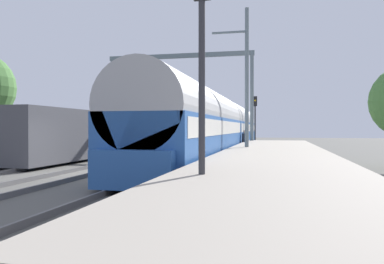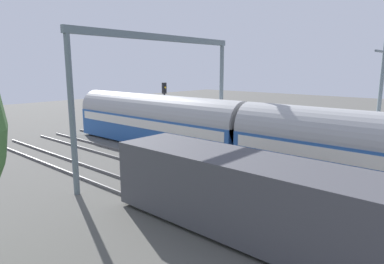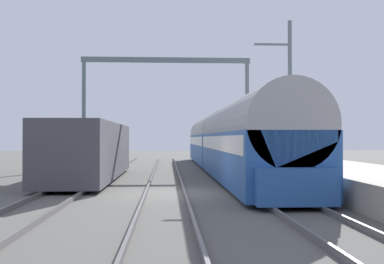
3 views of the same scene
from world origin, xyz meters
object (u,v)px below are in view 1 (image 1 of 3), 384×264
at_px(passenger_train, 220,126).
at_px(railway_signal_far, 255,115).
at_px(person_crossing, 245,140).
at_px(freight_car, 78,135).
at_px(catenary_gantry, 179,82).
at_px(railway_signal_near, 202,52).

relative_size(passenger_train, railway_signal_far, 6.86).
relative_size(passenger_train, person_crossing, 18.99).
height_order(passenger_train, freight_car, passenger_train).
height_order(passenger_train, catenary_gantry, catenary_gantry).
height_order(passenger_train, railway_signal_near, railway_signal_near).
relative_size(person_crossing, railway_signal_far, 0.36).
height_order(freight_car, railway_signal_near, railway_signal_near).
distance_m(person_crossing, railway_signal_far, 9.15).
relative_size(freight_car, catenary_gantry, 1.08).
bearing_deg(freight_car, railway_signal_far, 57.49).
bearing_deg(freight_car, railway_signal_near, -51.53).
xyz_separation_m(railway_signal_near, catenary_gantry, (-6.19, 21.76, 2.12)).
bearing_deg(railway_signal_far, passenger_train, -101.89).
bearing_deg(freight_car, catenary_gantry, 67.49).
xyz_separation_m(person_crossing, railway_signal_near, (0.65, -18.62, 2.45)).
xyz_separation_m(passenger_train, railway_signal_near, (2.38, -18.42, 1.50)).
relative_size(freight_car, railway_signal_far, 2.72).
bearing_deg(railway_signal_far, freight_car, -122.51).
relative_size(railway_signal_far, catenary_gantry, 0.40).
bearing_deg(railway_signal_near, person_crossing, 92.01).
bearing_deg(person_crossing, passenger_train, -8.12).
bearing_deg(catenary_gantry, freight_car, -112.51).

